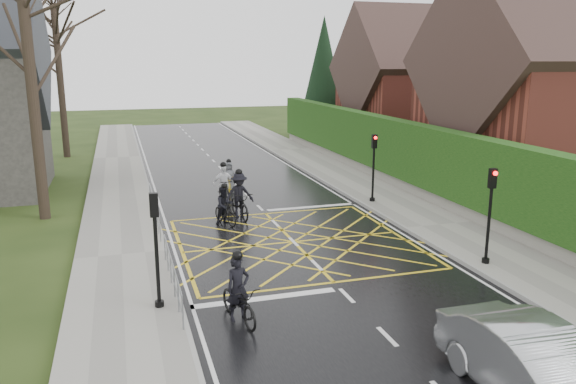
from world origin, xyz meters
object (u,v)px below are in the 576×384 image
cyclist_front (224,188)px  car (538,370)px  cyclist_back (225,209)px  cyclist_lead (229,181)px  cyclist_mid (240,200)px  cyclist_rear (239,298)px

cyclist_front → car: bearing=-85.1°
cyclist_back → car: size_ratio=0.37×
cyclist_back → cyclist_lead: cyclist_lead is taller
cyclist_mid → cyclist_lead: size_ratio=1.21×
cyclist_back → cyclist_front: (0.62, 3.53, 0.07)m
cyclist_back → cyclist_front: bearing=61.6°
cyclist_back → car: bearing=-94.7°
cyclist_lead → cyclist_front: bearing=-96.7°
cyclist_lead → car: bearing=-72.4°
cyclist_rear → cyclist_back: (1.25, 8.58, 0.04)m
cyclist_front → car: (2.76, -17.31, 0.07)m
cyclist_front → cyclist_back: bearing=-104.1°
cyclist_lead → cyclist_mid: bearing=-84.4°
cyclist_back → car: 14.19m
cyclist_rear → cyclist_lead: bearing=66.7°
cyclist_lead → cyclist_back: bearing=-91.5°
cyclist_rear → car: bearing=-61.5°
cyclist_rear → cyclist_lead: 14.25m
cyclist_front → cyclist_lead: 2.02m
cyclist_mid → car: (2.60, -14.64, 0.01)m
cyclist_rear → cyclist_front: bearing=68.0°
cyclist_rear → cyclist_front: cyclist_front is taller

